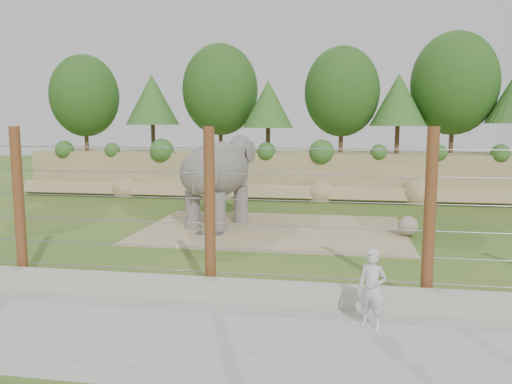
% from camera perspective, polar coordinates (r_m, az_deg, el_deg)
% --- Properties ---
extents(ground, '(90.00, 90.00, 0.00)m').
position_cam_1_polar(ground, '(16.59, -1.17, -6.39)').
color(ground, '#2C551A').
rests_on(ground, ground).
extents(back_embankment, '(30.00, 5.52, 8.77)m').
position_cam_1_polar(back_embankment, '(28.59, 4.82, 7.49)').
color(back_embankment, '#8B7D52').
rests_on(back_embankment, ground).
extents(dirt_patch, '(10.00, 7.00, 0.02)m').
position_cam_1_polar(dirt_patch, '(19.39, 1.96, -4.31)').
color(dirt_patch, tan).
rests_on(dirt_patch, ground).
extents(drain_grate, '(1.00, 0.60, 0.03)m').
position_cam_1_polar(drain_grate, '(18.73, -5.28, -4.69)').
color(drain_grate, '#262628').
rests_on(drain_grate, dirt_patch).
extents(elephant, '(3.02, 4.71, 3.53)m').
position_cam_1_polar(elephant, '(19.97, -4.45, 1.12)').
color(elephant, '#5D5954').
rests_on(elephant, ground).
extents(stone_ball, '(0.73, 0.73, 0.73)m').
position_cam_1_polar(stone_ball, '(19.02, 16.97, -3.73)').
color(stone_ball, gray).
rests_on(stone_ball, dirt_patch).
extents(retaining_wall, '(26.00, 0.35, 0.50)m').
position_cam_1_polar(retaining_wall, '(11.84, -5.84, -10.97)').
color(retaining_wall, '#A39F96').
rests_on(retaining_wall, ground).
extents(walkway, '(26.00, 4.00, 0.01)m').
position_cam_1_polar(walkway, '(10.15, -8.96, -15.78)').
color(walkway, '#A39F96').
rests_on(walkway, ground).
extents(barrier_fence, '(20.26, 0.26, 4.00)m').
position_cam_1_polar(barrier_fence, '(11.88, -5.31, -2.19)').
color(barrier_fence, brown).
rests_on(barrier_fence, ground).
extents(zookeeper, '(0.69, 0.59, 1.59)m').
position_cam_1_polar(zookeeper, '(10.30, 13.11, -10.75)').
color(zookeeper, silver).
rests_on(zookeeper, walkway).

